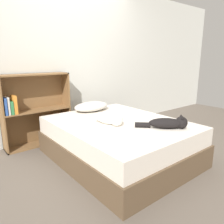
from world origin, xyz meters
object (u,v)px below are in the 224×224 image
Objects in this scene: cat_dark at (168,123)px; bookshelf at (33,109)px; bed at (119,140)px; cat_light at (109,119)px; pillow at (91,106)px.

bookshelf reaches higher than cat_dark.
bed is 1.37m from bookshelf.
bed is at bearing 81.25° from cat_light.
pillow is 1.15× the size of cat_dark.
cat_dark is (0.44, -0.54, -0.01)m from cat_light.
bookshelf is at bearing 119.77° from bed.
bed is 0.69m from cat_dark.
pillow is 1.03× the size of cat_light.
pillow reaches higher than bed.
cat_light is at bearing -106.65° from pillow.
bed is 0.36m from cat_light.
bookshelf is at bearing -170.19° from cat_light.
pillow is 0.75m from cat_light.
bookshelf reaches higher than cat_light.
cat_light is at bearing 172.60° from cat_dark.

